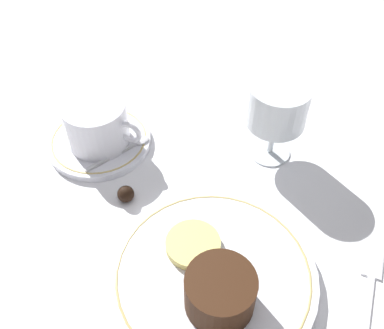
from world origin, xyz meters
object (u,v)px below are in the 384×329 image
fork (369,294)px  dessert_cake (220,292)px  dinner_plate (213,275)px  coffee_cup (96,123)px  wine_glass (277,109)px

fork → dessert_cake: bearing=-151.3°
dessert_cake → dinner_plate: bearing=121.5°
fork → dessert_cake: dessert_cake is taller
dinner_plate → coffee_cup: coffee_cup is taller
coffee_cup → dessert_cake: bearing=-33.5°
fork → dessert_cake: size_ratio=2.60×
dinner_plate → wine_glass: size_ratio=1.99×
dinner_plate → fork: bearing=16.8°
dinner_plate → wine_glass: (0.00, 0.21, 0.07)m
coffee_cup → fork: size_ratio=0.59×
fork → dinner_plate: bearing=-163.2°
dinner_plate → coffee_cup: (-0.22, 0.13, 0.04)m
dinner_plate → fork: (0.16, 0.05, -0.01)m
wine_glass → dessert_cake: bearing=-85.8°
dessert_cake → fork: bearing=28.7°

